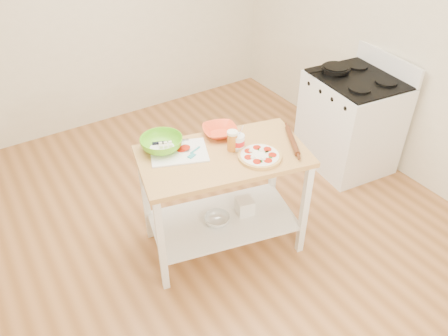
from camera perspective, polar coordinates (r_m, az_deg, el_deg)
name	(u,v)px	position (r m, az deg, el deg)	size (l,w,h in m)	color
room_shell	(211,83)	(3.07, -1.72, 11.07)	(4.04, 4.54, 2.74)	#AA703E
prep_island	(223,181)	(3.26, -0.09, -1.75)	(1.32, 0.91, 0.90)	tan
gas_stove	(350,121)	(4.50, 16.14, 5.86)	(0.79, 0.90, 1.11)	white
skillet	(335,69)	(4.34, 14.30, 12.47)	(0.42, 0.27, 0.03)	black
pizza	(260,156)	(3.07, 4.67, 1.58)	(0.31, 0.31, 0.05)	#DDB05E
cutting_board	(178,152)	(3.14, -5.97, 2.13)	(0.48, 0.42, 0.04)	white
spatula	(194,153)	(3.10, -3.99, 2.01)	(0.14, 0.10, 0.01)	teal
knife	(165,142)	(3.24, -7.65, 3.36)	(0.26, 0.11, 0.01)	silver
orange_bowl	(220,131)	(3.31, -0.55, 4.85)	(0.26, 0.26, 0.06)	#F74F25
green_bowl	(162,144)	(3.17, -8.15, 3.18)	(0.31, 0.31, 0.10)	#5FC11A
beer_pint	(232,141)	(3.11, 1.09, 3.59)	(0.08, 0.08, 0.15)	#BE6A1F
yogurt_tub	(238,142)	(3.14, 1.86, 3.41)	(0.09, 0.09, 0.20)	white
rolling_pin	(292,141)	(3.26, 8.91, 3.56)	(0.04, 0.04, 0.36)	#592B14
shelf_glass_bowl	(217,220)	(3.47, -0.90, -6.74)	(0.20, 0.20, 0.06)	silver
shelf_bin	(245,206)	(3.54, 2.72, -4.97)	(0.13, 0.13, 0.13)	white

